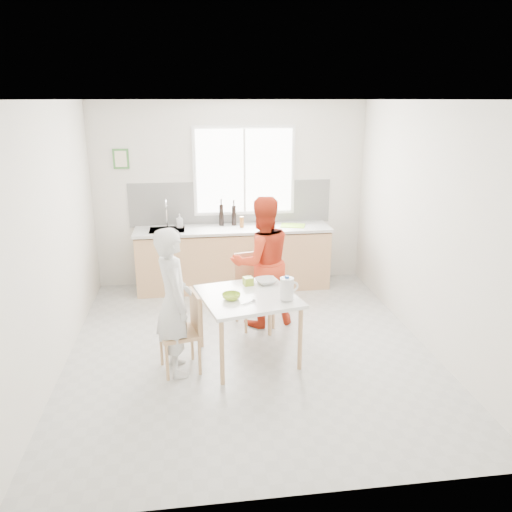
{
  "coord_description": "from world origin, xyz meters",
  "views": [
    {
      "loc": [
        -0.6,
        -5.07,
        2.71
      ],
      "look_at": [
        0.1,
        0.2,
        1.03
      ],
      "focal_mm": 35.0,
      "sensor_mm": 36.0,
      "label": 1
    }
  ],
  "objects": [
    {
      "name": "backsplash",
      "position": [
        0.0,
        2.24,
        1.23
      ],
      "size": [
        3.0,
        0.02,
        0.65
      ],
      "primitive_type": "cube",
      "color": "white",
      "rests_on": "room_shell"
    },
    {
      "name": "chair_far",
      "position": [
        0.13,
        0.66,
        0.5
      ],
      "size": [
        0.5,
        0.5,
        0.9
      ],
      "rotation": [
        0.0,
        0.0,
        0.22
      ],
      "color": "tan",
      "rests_on": "ground"
    },
    {
      "name": "room_shell",
      "position": [
        0.0,
        0.0,
        1.64
      ],
      "size": [
        4.5,
        4.5,
        4.5
      ],
      "color": "silver",
      "rests_on": "ground"
    },
    {
      "name": "spoon",
      "position": [
        -0.07,
        -0.45,
        0.74
      ],
      "size": [
        0.14,
        0.1,
        0.01
      ],
      "primitive_type": "cylinder",
      "rotation": [
        0.0,
        1.57,
        0.57
      ],
      "color": "#A5A5AA",
      "rests_on": "dining_table"
    },
    {
      "name": "bowl_white",
      "position": [
        0.2,
        0.1,
        0.76
      ],
      "size": [
        0.27,
        0.27,
        0.06
      ],
      "primitive_type": "imported",
      "rotation": [
        0.0,
        0.0,
        0.22
      ],
      "color": "silver",
      "rests_on": "dining_table"
    },
    {
      "name": "bowl_green",
      "position": [
        -0.22,
        -0.31,
        0.76
      ],
      "size": [
        0.23,
        0.23,
        0.06
      ],
      "primitive_type": "imported",
      "rotation": [
        0.0,
        0.0,
        0.22
      ],
      "color": "#99C02C",
      "rests_on": "dining_table"
    },
    {
      "name": "soap_bottle",
      "position": [
        -0.77,
        2.07,
        1.02
      ],
      "size": [
        0.1,
        0.1,
        0.2
      ],
      "primitive_type": "imported",
      "rotation": [
        0.0,
        0.0,
        0.11
      ],
      "color": "#999999",
      "rests_on": "kitchen_counter"
    },
    {
      "name": "window",
      "position": [
        0.2,
        2.23,
        1.7
      ],
      "size": [
        1.5,
        0.06,
        1.3
      ],
      "color": "white",
      "rests_on": "room_shell"
    },
    {
      "name": "wine_bottle_b",
      "position": [
        0.03,
        2.1,
        1.07
      ],
      "size": [
        0.07,
        0.07,
        0.3
      ],
      "primitive_type": "cylinder",
      "color": "black",
      "rests_on": "kitchen_counter"
    },
    {
      "name": "chair_left",
      "position": [
        -0.71,
        -0.36,
        0.46
      ],
      "size": [
        0.46,
        0.46,
        0.84
      ],
      "rotation": [
        0.0,
        0.0,
        -1.35
      ],
      "color": "tan",
      "rests_on": "ground"
    },
    {
      "name": "picture_frame",
      "position": [
        -1.55,
        2.23,
        1.9
      ],
      "size": [
        0.22,
        0.03,
        0.28
      ],
      "color": "#407F3A",
      "rests_on": "room_shell"
    },
    {
      "name": "person_white",
      "position": [
        -0.8,
        -0.39,
        0.77
      ],
      "size": [
        0.48,
        0.63,
        1.54
      ],
      "primitive_type": "imported",
      "rotation": [
        0.0,
        0.0,
        1.79
      ],
      "color": "silver",
      "rests_on": "ground"
    },
    {
      "name": "green_box",
      "position": [
        -0.0,
        0.08,
        0.78
      ],
      "size": [
        0.12,
        0.12,
        0.09
      ],
      "primitive_type": "cube",
      "rotation": [
        0.0,
        0.0,
        0.22
      ],
      "color": "#9DBF2C",
      "rests_on": "dining_table"
    },
    {
      "name": "person_red",
      "position": [
        0.24,
        0.64,
        0.81
      ],
      "size": [
        0.9,
        0.77,
        1.62
      ],
      "primitive_type": "imported",
      "rotation": [
        0.0,
        0.0,
        3.36
      ],
      "color": "red",
      "rests_on": "ground"
    },
    {
      "name": "milk_jug",
      "position": [
        0.34,
        -0.42,
        0.87
      ],
      "size": [
        0.2,
        0.14,
        0.25
      ],
      "rotation": [
        0.0,
        0.0,
        0.22
      ],
      "color": "white",
      "rests_on": "dining_table"
    },
    {
      "name": "kitchen_counter",
      "position": [
        -0.0,
        1.95,
        0.42
      ],
      "size": [
        2.84,
        0.64,
        1.37
      ],
      "color": "tan",
      "rests_on": "ground"
    },
    {
      "name": "dining_table",
      "position": [
        -0.04,
        -0.21,
        0.66
      ],
      "size": [
        1.14,
        1.14,
        0.73
      ],
      "rotation": [
        0.0,
        0.0,
        0.22
      ],
      "color": "white",
      "rests_on": "ground"
    },
    {
      "name": "ground",
      "position": [
        0.0,
        0.0,
        0.0
      ],
      "size": [
        4.5,
        4.5,
        0.0
      ],
      "primitive_type": "plane",
      "color": "#B7B7B2",
      "rests_on": "ground"
    },
    {
      "name": "jar_amber",
      "position": [
        0.13,
        1.95,
        1.0
      ],
      "size": [
        0.06,
        0.06,
        0.16
      ],
      "primitive_type": "cylinder",
      "color": "brown",
      "rests_on": "kitchen_counter"
    },
    {
      "name": "wine_bottle_a",
      "position": [
        -0.16,
        2.1,
        1.08
      ],
      "size": [
        0.07,
        0.07,
        0.32
      ],
      "primitive_type": "cylinder",
      "color": "black",
      "rests_on": "kitchen_counter"
    },
    {
      "name": "cutting_board",
      "position": [
        0.88,
        1.93,
        0.93
      ],
      "size": [
        0.41,
        0.34,
        0.01
      ],
      "primitive_type": "cube",
      "rotation": [
        0.0,
        0.0,
        -0.3
      ],
      "color": "#94D831",
      "rests_on": "kitchen_counter"
    }
  ]
}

